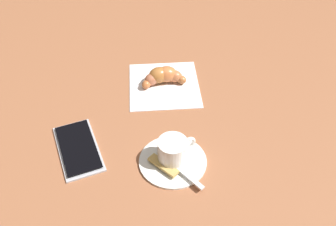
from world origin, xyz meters
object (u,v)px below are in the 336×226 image
object	(u,v)px
napkin	(164,85)
cell_phone	(78,148)
teaspoon	(172,162)
espresso_cup	(173,150)
sugar_packet	(163,165)
croissant	(163,76)
saucer	(173,160)

from	to	relation	value
napkin	cell_phone	bearing A→B (deg)	139.14
teaspoon	napkin	distance (m)	0.24
espresso_cup	sugar_packet	bearing A→B (deg)	135.68
croissant	cell_phone	size ratio (longest dim) A/B	0.68
espresso_cup	napkin	xyz separation A→B (m)	(0.23, 0.02, -0.03)
croissant	cell_phone	world-z (taller)	croissant
saucer	espresso_cup	distance (m)	0.03
croissant	cell_phone	xyz separation A→B (m)	(-0.21, 0.17, -0.02)
saucer	napkin	bearing A→B (deg)	3.80
saucer	teaspoon	world-z (taller)	teaspoon
napkin	sugar_packet	bearing A→B (deg)	179.39
cell_phone	espresso_cup	bearing A→B (deg)	-100.12
espresso_cup	teaspoon	distance (m)	0.02
saucer	cell_phone	bearing A→B (deg)	79.47
espresso_cup	napkin	distance (m)	0.23
teaspoon	sugar_packet	xyz separation A→B (m)	(-0.01, 0.02, 0.00)
sugar_packet	cell_phone	world-z (taller)	sugar_packet
croissant	sugar_packet	bearing A→B (deg)	-180.00
teaspoon	croissant	size ratio (longest dim) A/B	0.87
teaspoon	napkin	world-z (taller)	teaspoon
napkin	teaspoon	bearing A→B (deg)	-176.86
saucer	napkin	size ratio (longest dim) A/B	0.75
napkin	croissant	size ratio (longest dim) A/B	1.54
croissant	espresso_cup	bearing A→B (deg)	-175.54
saucer	espresso_cup	bearing A→B (deg)	-26.60
espresso_cup	sugar_packet	xyz separation A→B (m)	(-0.02, 0.02, -0.02)
espresso_cup	cell_phone	size ratio (longest dim) A/B	0.45
espresso_cup	croissant	bearing A→B (deg)	4.46
teaspoon	napkin	xyz separation A→B (m)	(0.24, 0.01, -0.01)
sugar_packet	croissant	bearing A→B (deg)	132.29
sugar_packet	cell_phone	xyz separation A→B (m)	(0.05, 0.17, -0.01)
saucer	croissant	distance (m)	0.24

